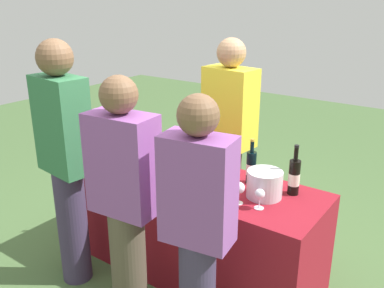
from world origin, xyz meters
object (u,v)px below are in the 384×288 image
wine_bottle_1 (137,144)px  ice_bucket (264,184)px  wine_glass_1 (171,169)px  wine_bottle_5 (251,167)px  wine_glass_0 (122,150)px  server_pouring (229,135)px  wine_bottle_0 (131,136)px  wine_glass_3 (239,188)px  guest_1 (125,200)px  wine_bottle_2 (149,143)px  guest_2 (198,227)px  wine_glass_2 (203,174)px  wine_bottle_3 (187,151)px  wine_bottle_6 (294,177)px  wine_glass_4 (260,195)px  guest_0 (66,157)px  wine_bottle_4 (220,162)px

wine_bottle_1 → ice_bucket: wine_bottle_1 is taller
wine_bottle_1 → wine_glass_1: size_ratio=2.22×
wine_glass_1 → wine_bottle_5: bearing=35.6°
wine_glass_0 → server_pouring: server_pouring is taller
wine_bottle_0 → wine_glass_3: (1.20, -0.31, -0.02)m
wine_bottle_5 → ice_bucket: size_ratio=1.39×
wine_bottle_1 → guest_1: size_ratio=0.20×
wine_bottle_1 → wine_glass_1: bearing=-22.6°
wine_bottle_1 → wine_bottle_2: size_ratio=0.94×
wine_bottle_1 → wine_bottle_2: (0.09, 0.05, 0.01)m
guest_2 → wine_bottle_1: bearing=138.0°
wine_bottle_5 → wine_glass_2: bearing=-130.3°
wine_glass_3 → wine_bottle_5: bearing=105.2°
wine_bottle_3 → wine_bottle_1: bearing=-165.0°
wine_bottle_1 → guest_2: 1.29m
wine_bottle_5 → wine_bottle_6: wine_bottle_6 is taller
wine_bottle_3 → wine_bottle_0: bearing=-178.1°
wine_glass_1 → wine_bottle_1: bearing=157.4°
wine_glass_1 → wine_glass_2: same height
wine_bottle_0 → wine_glass_4: bearing=-12.2°
wine_bottle_2 → wine_bottle_3: 0.33m
wine_bottle_0 → wine_bottle_3: size_ratio=1.10×
guest_0 → guest_2: size_ratio=1.12×
wine_glass_1 → ice_bucket: bearing=16.2°
wine_bottle_4 → wine_glass_1: 0.35m
wine_bottle_0 → guest_2: bearing=-32.8°
wine_bottle_3 → wine_glass_1: (0.11, -0.33, -0.01)m
wine_bottle_6 → guest_1: guest_1 is taller
server_pouring → guest_2: server_pouring is taller
wine_bottle_2 → wine_glass_0: size_ratio=2.37×
wine_bottle_4 → wine_bottle_5: 0.22m
wine_bottle_3 → guest_0: guest_0 is taller
guest_0 → guest_2: bearing=3.0°
wine_glass_2 → ice_bucket: size_ratio=0.63×
wine_glass_4 → ice_bucket: (-0.05, 0.16, -0.00)m
wine_bottle_0 → wine_bottle_6: bearing=0.8°
wine_bottle_5 → guest_1: (-0.40, -0.82, -0.03)m
wine_bottle_0 → guest_2: (1.23, -0.79, -0.05)m
wine_bottle_4 → guest_2: (0.33, -0.75, -0.05)m
guest_1 → wine_bottle_1: bearing=122.7°
wine_bottle_4 → ice_bucket: 0.40m
wine_bottle_0 → guest_2: guest_2 is taller
wine_bottle_4 → ice_bucket: (0.39, -0.09, -0.03)m
wine_glass_4 → wine_glass_0: bearing=178.0°
wine_bottle_2 → wine_glass_3: size_ratio=2.35×
wine_bottle_5 → ice_bucket: bearing=-38.9°
wine_bottle_2 → guest_1: bearing=-58.0°
guest_0 → wine_glass_4: bearing=25.5°
wine_glass_2 → wine_glass_4: 0.44m
ice_bucket → guest_2: 0.67m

